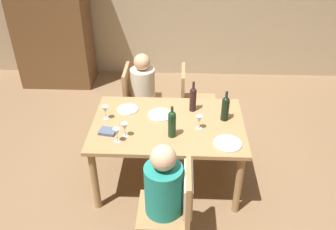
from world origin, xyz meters
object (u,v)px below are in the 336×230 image
chair_near (178,200)px  person_man_bearded (160,194)px  dining_table (168,130)px  wine_bottle_tall_green (193,98)px  wine_glass_near_left (125,127)px  wine_glass_far (199,120)px  chair_far_right (192,98)px  wine_glass_centre (117,132)px  armoire_cabinet (50,17)px  dinner_plate_guest_right (228,143)px  person_woman_host (145,89)px  wine_bottle_dark_red (225,108)px  dinner_plate_guest_left (128,109)px  chair_far_left (136,97)px  dinner_plate_host (160,115)px  wine_glass_near_right (105,110)px  wine_bottle_short_olive (172,123)px  handbag (224,127)px

chair_near → person_man_bearded: person_man_bearded is taller
dining_table → wine_bottle_tall_green: (0.25, 0.26, 0.24)m
wine_glass_near_left → wine_glass_far: 0.73m
chair_far_right → wine_glass_far: 1.02m
wine_glass_centre → armoire_cabinet: bearing=118.5°
wine_glass_far → dinner_plate_guest_right: 0.37m
person_woman_host → wine_glass_centre: person_woman_host is taller
wine_bottle_tall_green → wine_bottle_dark_red: wine_bottle_tall_green is taller
dinner_plate_guest_right → dinner_plate_guest_left: bearing=151.3°
chair_far_left → dinner_plate_guest_right: 1.59m
wine_bottle_dark_red → wine_glass_near_left: 1.03m
chair_near → person_woman_host: person_woman_host is taller
wine_glass_near_left → dinner_plate_guest_right: 0.98m
person_woman_host → dinner_plate_host: person_woman_host is taller
chair_far_left → person_man_bearded: 1.83m
person_man_bearded → wine_glass_near_right: (-0.61, 0.95, 0.20)m
chair_far_left → wine_bottle_short_olive: bearing=23.5°
wine_glass_near_left → handbag: (1.10, 1.12, -0.75)m
wine_bottle_short_olive → wine_glass_near_right: size_ratio=2.21×
wine_glass_centre → dinner_plate_guest_right: bearing=0.3°
wine_bottle_short_olive → wine_glass_far: size_ratio=2.21×
chair_far_right → dinner_plate_host: size_ratio=3.56×
wine_bottle_tall_green → wine_bottle_short_olive: (-0.21, -0.47, 0.00)m
person_woman_host → wine_glass_centre: bearing=-6.7°
wine_bottle_tall_green → wine_glass_near_left: bearing=-142.9°
person_man_bearded → wine_bottle_dark_red: person_man_bearded is taller
wine_bottle_short_olive → dinner_plate_host: wine_bottle_short_olive is taller
chair_far_left → handbag: 1.21m
chair_far_right → dinner_plate_guest_left: (-0.70, -0.66, 0.23)m
armoire_cabinet → handbag: (2.57, -1.37, -0.99)m
wine_bottle_short_olive → handbag: size_ratio=1.18×
wine_bottle_dark_red → wine_glass_far: size_ratio=2.19×
chair_near → person_woman_host: 1.83m
armoire_cabinet → wine_glass_far: (2.18, -2.34, -0.24)m
armoire_cabinet → wine_bottle_dark_red: size_ratio=6.67×
person_woman_host → dinner_plate_guest_right: 1.51m
dining_table → dinner_plate_guest_left: size_ratio=6.85×
wine_glass_near_left → wine_glass_centre: same height
chair_near → wine_bottle_dark_red: (0.45, 0.98, 0.30)m
wine_bottle_tall_green → armoire_cabinet: bearing=136.7°
chair_far_right → person_woman_host: (-0.58, -0.00, 0.11)m
wine_bottle_dark_red → dining_table: bearing=-170.7°
chair_far_right → wine_glass_centre: chair_far_right is taller
chair_near → handbag: 1.93m
armoire_cabinet → wine_glass_far: size_ratio=14.63×
wine_glass_near_left → chair_near: bearing=-51.3°
chair_near → handbag: chair_near is taller
person_man_bearded → dinner_plate_host: bearing=3.4°
person_woman_host → dining_table: bearing=19.8°
chair_near → wine_bottle_dark_red: bearing=-24.6°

